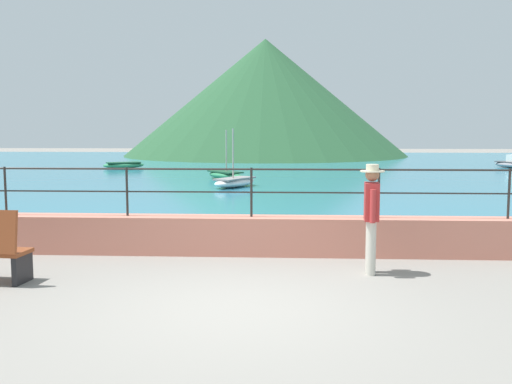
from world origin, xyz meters
The scene contains 10 objects.
ground_plane centered at (0.00, 0.00, 0.00)m, with size 120.00×120.00×0.00m, color gray.
promenade_wall centered at (0.00, 3.20, 0.35)m, with size 20.00×0.56×0.70m, color tan.
railing centered at (0.00, 3.20, 1.34)m, with size 18.44×0.04×0.90m.
lake_water centered at (0.00, 25.84, 0.03)m, with size 64.00×44.32×0.06m, color teal.
hill_main centered at (-1.21, 41.85, 4.87)m, with size 23.70×23.70×9.74m, color #285633.
person_walking centered at (1.98, 1.86, 0.98)m, with size 0.38×0.57×1.75m.
boat_0 centered at (13.59, 26.67, 0.33)m, with size 1.84×2.46×0.76m.
boat_1 centered at (-1.37, 14.90, 0.26)m, with size 1.93×2.44×2.25m.
boat_2 centered at (-8.60, 25.01, 0.26)m, with size 2.46×1.83×0.36m.
boat_3 centered at (-2.10, 18.36, 0.26)m, with size 2.14×2.36×2.19m.
Camera 1 is at (0.65, -7.26, 2.30)m, focal length 40.61 mm.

